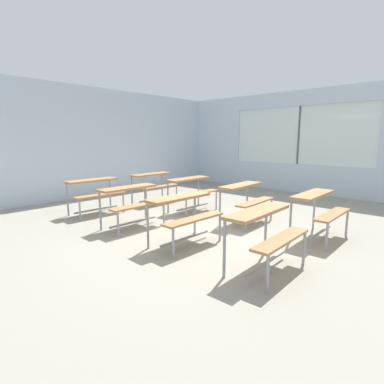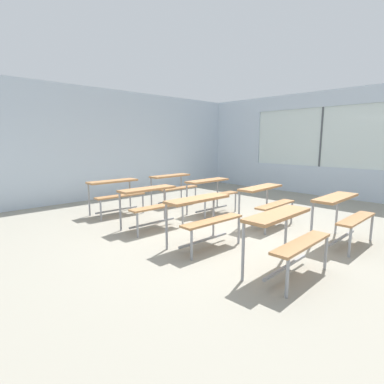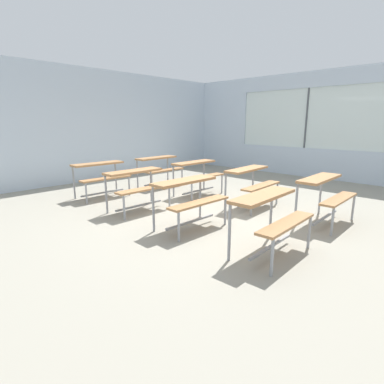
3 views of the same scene
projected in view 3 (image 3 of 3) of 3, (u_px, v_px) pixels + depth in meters
The scene contains 11 objects.
ground at pixel (206, 217), 5.26m from camera, with size 10.00×9.00×0.05m, color gray.
wall_back at pixel (79, 126), 7.95m from camera, with size 10.00×0.12×3.00m, color silver.
wall_right at pixel (328, 128), 8.35m from camera, with size 0.12×9.00×3.00m.
desk_bench_r0c0 at pixel (271, 210), 3.62m from camera, with size 1.12×0.62×0.74m.
desk_bench_r0c1 at pixel (326, 189), 4.74m from camera, with size 1.11×0.61×0.74m.
desk_bench_r1c0 at pixel (189, 192), 4.53m from camera, with size 1.11×0.61×0.74m.
desk_bench_r1c1 at pixel (252, 178), 5.68m from camera, with size 1.13×0.64×0.74m.
desk_bench_r2c0 at pixel (137, 181), 5.43m from camera, with size 1.10×0.60×0.74m.
desk_bench_r2c1 at pixel (198, 170), 6.62m from camera, with size 1.10×0.59×0.74m.
desk_bench_r3c0 at pixel (101, 171), 6.42m from camera, with size 1.11×0.62×0.74m.
desk_bench_r3c1 at pixel (159, 164), 7.49m from camera, with size 1.10×0.60×0.74m.
Camera 3 is at (-3.80, -3.30, 1.60)m, focal length 28.00 mm.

